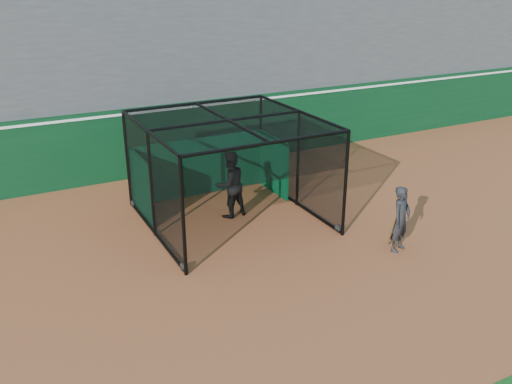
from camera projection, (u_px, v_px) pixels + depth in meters
name	position (u px, v px, depth m)	size (l,w,h in m)	color
ground	(284.00, 275.00, 13.13)	(120.00, 120.00, 0.00)	brown
outfield_wall	(166.00, 137.00, 19.64)	(50.00, 0.50, 2.50)	#093519
grandstand	(130.00, 36.00, 21.55)	(50.00, 7.85, 8.95)	#4C4C4F
batting_cage	(229.00, 171.00, 15.58)	(4.73, 4.93, 3.01)	black
batter	(230.00, 184.00, 15.98)	(0.98, 0.76, 2.02)	black
on_deck_player	(401.00, 219.00, 14.00)	(0.76, 0.63, 1.78)	black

